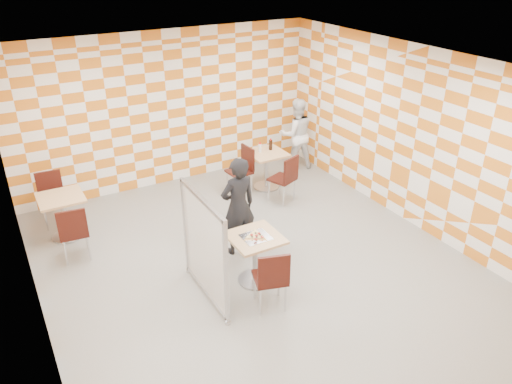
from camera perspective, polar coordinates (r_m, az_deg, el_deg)
room_shell at (r=7.33m, az=-2.00°, el=3.32°), size 7.00×7.00×7.00m
main_table at (r=7.07m, az=-0.10°, el=-6.76°), size 0.70×0.70×0.75m
second_table at (r=9.78m, az=1.22°, el=3.23°), size 0.70×0.70×0.75m
empty_table at (r=8.69m, az=-21.20°, el=-1.91°), size 0.70×0.70×0.75m
chair_main_front at (r=6.53m, az=1.82°, el=-9.60°), size 0.53×0.53×0.92m
chair_second_front at (r=9.21m, az=3.47°, el=1.87°), size 0.55×0.55×0.92m
chair_second_side at (r=9.59m, az=-1.47°, el=2.97°), size 0.46×0.45×0.92m
chair_empty_near at (r=7.98m, az=-20.16°, el=-4.09°), size 0.46×0.47×0.92m
chair_empty_far at (r=9.22m, az=-22.34°, el=-0.20°), size 0.45×0.46×0.92m
partition at (r=6.65m, az=-5.93°, el=-6.42°), size 0.08×1.38×1.55m
man_dark at (r=7.61m, az=-2.06°, el=-1.66°), size 0.60×0.41×1.59m
man_white at (r=10.63m, az=4.61°, el=6.62°), size 0.86×0.74×1.53m
pizza_on_foil at (r=6.92m, az=-0.04°, el=-5.04°), size 0.40×0.40×0.04m
sport_bottle at (r=9.68m, az=0.46°, el=5.09°), size 0.06×0.06×0.20m
soda_bottle at (r=9.78m, az=1.68°, el=5.42°), size 0.07×0.07×0.23m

